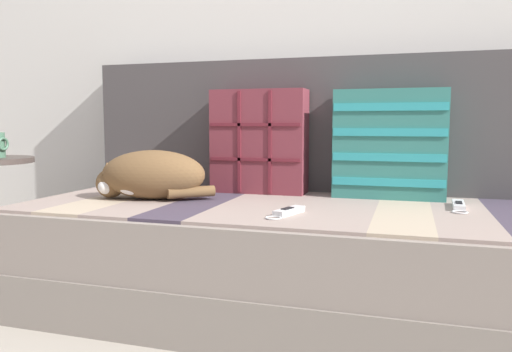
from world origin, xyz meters
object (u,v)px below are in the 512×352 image
Objects in this scene: couch at (276,255)px; throw_pillow_striped at (389,144)px; sleeping_cat at (149,176)px; throw_pillow_quilted at (259,142)px; game_remote_near at (288,212)px; game_remote_far at (459,206)px.

couch is 0.59m from throw_pillow_striped.
sleeping_cat reaches higher than couch.
sleeping_cat is at bearing -172.67° from couch.
couch is 4.48× the size of throw_pillow_quilted.
sleeping_cat is (-0.47, -0.06, 0.27)m from couch.
throw_pillow_quilted is at bearing 41.20° from sleeping_cat.
throw_pillow_quilted is at bearing 116.82° from game_remote_near.
throw_pillow_striped is (0.51, -0.00, -0.00)m from throw_pillow_quilted.
throw_pillow_striped reaches higher than couch.
sleeping_cat is (-0.84, -0.29, -0.12)m from throw_pillow_striped.
game_remote_near is (0.56, -0.16, -0.08)m from sleeping_cat.
throw_pillow_striped is 0.90m from sleeping_cat.
throw_pillow_quilted is 0.51m from throw_pillow_striped.
throw_pillow_quilted is at bearing 166.89° from game_remote_far.
couch is 0.48m from throw_pillow_quilted.
couch is 4.17× the size of sleeping_cat.
game_remote_far is (0.51, 0.28, 0.00)m from game_remote_near.
sleeping_cat reaches higher than game_remote_far.
couch is 4.54× the size of throw_pillow_striped.
throw_pillow_quilted reaches higher than game_remote_far.
couch is at bearing -174.25° from game_remote_far.
throw_pillow_striped reaches higher than game_remote_near.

